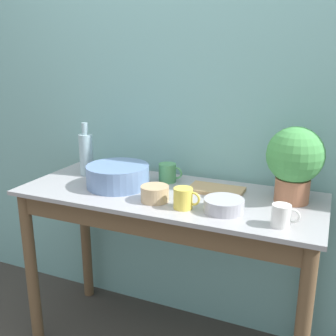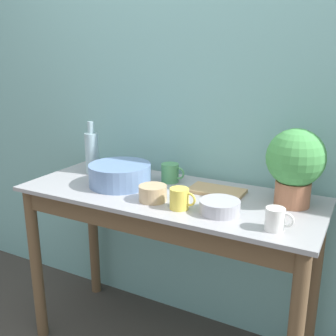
% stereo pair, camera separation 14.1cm
% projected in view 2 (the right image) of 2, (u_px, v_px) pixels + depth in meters
% --- Properties ---
extents(wall_back, '(6.00, 0.05, 2.40)m').
position_uv_depth(wall_back, '(199.00, 114.00, 2.06)').
color(wall_back, '#7AB2B2').
rests_on(wall_back, ground_plane).
extents(counter_table, '(1.43, 0.58, 0.87)m').
position_uv_depth(counter_table, '(166.00, 230.00, 1.89)').
color(counter_table, brown).
rests_on(counter_table, ground_plane).
extents(potted_plant, '(0.25, 0.25, 0.33)m').
position_uv_depth(potted_plant, '(295.00, 163.00, 1.65)').
color(potted_plant, '#A36647').
rests_on(potted_plant, counter_table).
extents(bowl_wash_large, '(0.31, 0.31, 0.11)m').
position_uv_depth(bowl_wash_large, '(120.00, 175.00, 1.94)').
color(bowl_wash_large, '#6684B2').
rests_on(bowl_wash_large, counter_table).
extents(bottle_tall, '(0.07, 0.07, 0.28)m').
position_uv_depth(bottle_tall, '(92.00, 152.00, 2.13)').
color(bottle_tall, '#93B2BC').
rests_on(bottle_tall, counter_table).
extents(mug_green, '(0.13, 0.09, 0.10)m').
position_uv_depth(mug_green, '(170.00, 173.00, 2.00)').
color(mug_green, '#4C935B').
rests_on(mug_green, counter_table).
extents(mug_yellow, '(0.12, 0.08, 0.09)m').
position_uv_depth(mug_yellow, '(180.00, 199.00, 1.65)').
color(mug_yellow, '#E5CC4C').
rests_on(mug_yellow, counter_table).
extents(mug_white, '(0.11, 0.07, 0.09)m').
position_uv_depth(mug_white, '(276.00, 219.00, 1.45)').
color(mug_white, white).
rests_on(mug_white, counter_table).
extents(bowl_small_steel, '(0.17, 0.17, 0.05)m').
position_uv_depth(bowl_small_steel, '(220.00, 207.00, 1.61)').
color(bowl_small_steel, '#A8A8B2').
rests_on(bowl_small_steel, counter_table).
extents(bowl_small_tan, '(0.13, 0.13, 0.07)m').
position_uv_depth(bowl_small_tan, '(153.00, 193.00, 1.74)').
color(bowl_small_tan, tan).
rests_on(bowl_small_tan, counter_table).
extents(tray_board, '(0.26, 0.14, 0.02)m').
position_uv_depth(tray_board, '(217.00, 191.00, 1.85)').
color(tray_board, tan).
rests_on(tray_board, counter_table).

